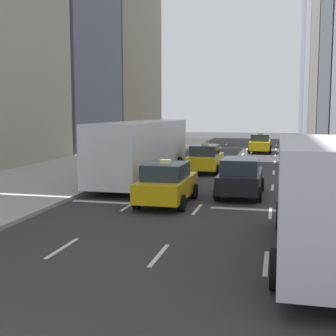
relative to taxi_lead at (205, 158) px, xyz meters
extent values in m
cube|color=#ADAAA3|center=(-8.20, 1.86, -0.81)|extent=(8.00, 66.00, 0.15)
cube|color=white|center=(-1.40, -17.14, -0.87)|extent=(0.12, 2.00, 0.01)
cube|color=white|center=(-1.40, -11.14, -0.87)|extent=(0.12, 2.00, 0.01)
cube|color=white|center=(-1.40, -5.14, -0.87)|extent=(0.12, 2.00, 0.01)
cube|color=white|center=(-1.40, 0.86, -0.87)|extent=(0.12, 2.00, 0.01)
cube|color=white|center=(-1.40, 6.86, -0.87)|extent=(0.12, 2.00, 0.01)
cube|color=white|center=(-1.40, 12.86, -0.87)|extent=(0.12, 2.00, 0.01)
cube|color=white|center=(-1.40, 18.86, -0.87)|extent=(0.12, 2.00, 0.01)
cube|color=white|center=(-1.40, 24.86, -0.87)|extent=(0.12, 2.00, 0.01)
cube|color=white|center=(1.40, -17.14, -0.87)|extent=(0.12, 2.00, 0.01)
cube|color=white|center=(1.40, -11.14, -0.87)|extent=(0.12, 2.00, 0.01)
cube|color=white|center=(1.40, -5.14, -0.87)|extent=(0.12, 2.00, 0.01)
cube|color=white|center=(1.40, 0.86, -0.87)|extent=(0.12, 2.00, 0.01)
cube|color=white|center=(1.40, 6.86, -0.87)|extent=(0.12, 2.00, 0.01)
cube|color=white|center=(1.40, 12.86, -0.87)|extent=(0.12, 2.00, 0.01)
cube|color=white|center=(1.40, 18.86, -0.87)|extent=(0.12, 2.00, 0.01)
cube|color=white|center=(1.40, 24.86, -0.87)|extent=(0.12, 2.00, 0.01)
cube|color=white|center=(4.20, -17.14, -0.87)|extent=(0.12, 2.00, 0.01)
cube|color=white|center=(4.20, -11.14, -0.87)|extent=(0.12, 2.00, 0.01)
cube|color=white|center=(4.20, -5.14, -0.87)|extent=(0.12, 2.00, 0.01)
cube|color=white|center=(4.20, 0.86, -0.87)|extent=(0.12, 2.00, 0.01)
cube|color=white|center=(4.20, 6.86, -0.87)|extent=(0.12, 2.00, 0.01)
cube|color=white|center=(4.20, 12.86, -0.87)|extent=(0.12, 2.00, 0.01)
cube|color=white|center=(4.20, 18.86, -0.87)|extent=(0.12, 2.00, 0.01)
cube|color=white|center=(4.20, 24.86, -0.87)|extent=(0.12, 2.00, 0.01)
cube|color=slate|center=(-15.20, 13.76, 9.71)|extent=(6.00, 12.13, 21.17)
cube|color=gray|center=(-15.20, 28.84, 15.49)|extent=(6.00, 17.14, 32.74)
cube|color=gray|center=(10.80, 36.26, 16.83)|extent=(6.00, 12.40, 35.42)
cube|color=slate|center=(10.80, 50.35, 11.62)|extent=(6.00, 15.05, 25.01)
cube|color=yellow|center=(0.00, 0.07, -0.17)|extent=(1.80, 4.40, 0.76)
cube|color=#28333D|center=(0.00, -0.19, 0.53)|extent=(1.58, 2.29, 0.64)
cube|color=#F2E599|center=(0.00, -0.19, 0.92)|extent=(0.44, 0.20, 0.14)
cylinder|color=black|center=(-0.90, 1.43, -0.55)|extent=(0.22, 0.66, 0.66)
cylinder|color=black|center=(0.90, 1.43, -0.55)|extent=(0.22, 0.66, 0.66)
cylinder|color=black|center=(-0.90, -1.29, -0.55)|extent=(0.22, 0.66, 0.66)
cylinder|color=black|center=(0.90, -1.29, -0.55)|extent=(0.22, 0.66, 0.66)
cube|color=yellow|center=(0.00, -10.30, -0.17)|extent=(1.80, 4.40, 0.76)
cube|color=#28333D|center=(0.00, -10.57, 0.53)|extent=(1.58, 2.29, 0.64)
cube|color=#F2E599|center=(0.00, -10.57, 0.92)|extent=(0.44, 0.20, 0.14)
cylinder|color=black|center=(-0.90, -8.94, -0.55)|extent=(0.22, 0.66, 0.66)
cylinder|color=black|center=(0.90, -8.94, -0.55)|extent=(0.22, 0.66, 0.66)
cylinder|color=black|center=(-0.90, -11.67, -0.55)|extent=(0.22, 0.66, 0.66)
cylinder|color=black|center=(0.90, -11.67, -0.55)|extent=(0.22, 0.66, 0.66)
cube|color=yellow|center=(2.80, 14.80, -0.17)|extent=(1.80, 4.40, 0.76)
cube|color=#28333D|center=(2.80, 14.54, 0.53)|extent=(1.58, 2.29, 0.64)
cube|color=#F2E599|center=(2.80, 14.54, 0.92)|extent=(0.44, 0.20, 0.14)
cylinder|color=black|center=(1.90, 16.17, -0.55)|extent=(0.22, 0.66, 0.66)
cylinder|color=black|center=(3.70, 16.17, -0.55)|extent=(0.22, 0.66, 0.66)
cylinder|color=black|center=(1.90, 13.44, -0.55)|extent=(0.22, 0.66, 0.66)
cylinder|color=black|center=(3.70, 13.44, -0.55)|extent=(0.22, 0.66, 0.66)
cube|color=black|center=(2.80, -7.70, -0.17)|extent=(1.80, 4.43, 0.76)
cube|color=#28333D|center=(2.80, -7.97, 0.53)|extent=(1.58, 2.30, 0.64)
cylinder|color=black|center=(1.90, -6.33, -0.55)|extent=(0.22, 0.66, 0.66)
cylinder|color=black|center=(3.70, -6.33, -0.55)|extent=(0.22, 0.66, 0.66)
cylinder|color=black|center=(1.90, -9.08, -0.55)|extent=(0.22, 0.66, 0.66)
cylinder|color=black|center=(3.70, -9.08, -0.55)|extent=(0.22, 0.66, 0.66)
cube|color=silver|center=(-2.80, -4.35, 0.92)|extent=(2.50, 11.60, 2.90)
cube|color=#28333D|center=(-2.80, 1.40, 1.27)|extent=(2.30, 0.12, 1.40)
cube|color=#28333D|center=(-4.01, -4.35, 1.27)|extent=(0.08, 9.86, 1.10)
cube|color=yellow|center=(-2.80, 1.40, 2.17)|extent=(1.50, 0.10, 0.36)
cylinder|color=black|center=(-4.05, -0.76, -0.38)|extent=(0.30, 1.00, 1.00)
cylinder|color=black|center=(-1.55, -0.76, -0.38)|extent=(0.30, 1.00, 1.00)
cylinder|color=black|center=(-4.05, -7.54, -0.38)|extent=(0.30, 1.00, 1.00)
cylinder|color=black|center=(-1.55, -7.54, -0.38)|extent=(0.30, 1.00, 1.00)
cube|color=silver|center=(5.60, -13.49, 0.62)|extent=(2.10, 2.40, 2.10)
cube|color=#28333D|center=(5.60, -12.34, 0.92)|extent=(1.90, 0.10, 0.90)
cube|color=silver|center=(5.60, -17.69, 0.92)|extent=(2.30, 6.00, 2.70)
cylinder|color=black|center=(4.55, -13.49, -0.43)|extent=(0.28, 0.90, 0.90)
cylinder|color=black|center=(4.45, -18.89, -0.43)|extent=(0.28, 0.90, 0.90)
camera|label=1|loc=(4.41, -28.85, 2.95)|focal=50.00mm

